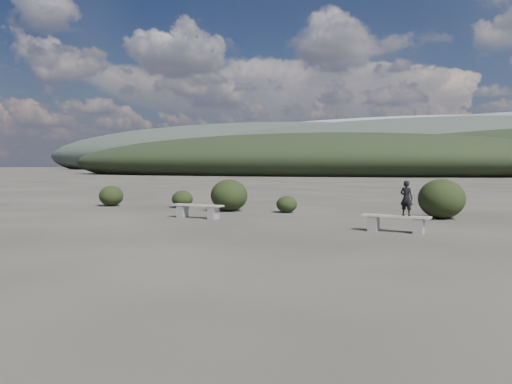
% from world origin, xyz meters
% --- Properties ---
extents(ground, '(1200.00, 1200.00, 0.00)m').
position_xyz_m(ground, '(0.00, 0.00, 0.00)').
color(ground, '#302B25').
rests_on(ground, ground).
extents(bench_left, '(2.04, 0.60, 0.50)m').
position_xyz_m(bench_left, '(-2.58, 5.21, 0.30)').
color(bench_left, slate).
rests_on(bench_left, ground).
extents(bench_right, '(1.98, 0.64, 0.49)m').
position_xyz_m(bench_right, '(4.54, 3.91, 0.29)').
color(bench_right, slate).
rests_on(bench_right, ground).
extents(seated_person, '(0.43, 0.35, 1.01)m').
position_xyz_m(seated_person, '(4.84, 3.88, 0.99)').
color(seated_person, black).
rests_on(seated_person, bench_right).
extents(shrub_a, '(0.96, 0.96, 0.79)m').
position_xyz_m(shrub_a, '(-5.46, 9.10, 0.39)').
color(shrub_a, black).
rests_on(shrub_a, ground).
extents(shrub_b, '(1.56, 1.56, 1.34)m').
position_xyz_m(shrub_b, '(-2.71, 8.25, 0.67)').
color(shrub_b, black).
rests_on(shrub_b, ground).
extents(shrub_c, '(0.85, 0.85, 0.68)m').
position_xyz_m(shrub_c, '(-0.24, 8.49, 0.34)').
color(shrub_c, black).
rests_on(shrub_c, ground).
extents(shrub_d, '(1.65, 1.65, 1.44)m').
position_xyz_m(shrub_d, '(5.69, 8.32, 0.72)').
color(shrub_d, black).
rests_on(shrub_d, ground).
extents(shrub_f, '(1.14, 1.14, 0.97)m').
position_xyz_m(shrub_f, '(-9.09, 8.67, 0.48)').
color(shrub_f, black).
rests_on(shrub_f, ground).
extents(mountain_ridges, '(500.00, 400.00, 56.00)m').
position_xyz_m(mountain_ridges, '(-7.48, 339.06, 10.84)').
color(mountain_ridges, black).
rests_on(mountain_ridges, ground).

